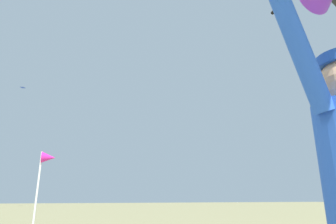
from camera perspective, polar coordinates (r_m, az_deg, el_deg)
The scene contains 2 objects.
distant_kite_blue_mid_left at distance 36.45m, azimuth -26.74°, elevation 4.37°, with size 0.66×0.66×0.09m.
marker_flag at distance 6.81m, azimuth -22.85°, elevation -9.39°, with size 0.30×0.24×1.92m.
Camera 1 is at (-0.90, -0.59, 0.96)m, focal length 30.89 mm.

